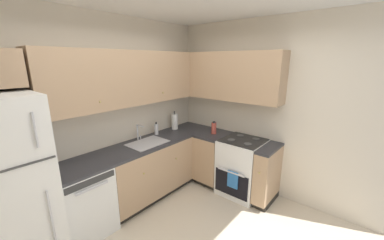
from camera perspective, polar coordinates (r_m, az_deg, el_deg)
wall_back at (r=3.36m, az=-20.91°, el=1.18°), size 3.54×0.05×2.67m
wall_right at (r=3.62m, az=18.78°, el=2.32°), size 0.05×3.29×2.67m
refrigerator at (r=2.76m, az=-40.05°, el=-14.04°), size 0.75×0.76×1.80m
dishwasher at (r=3.19m, az=-25.97°, el=-17.93°), size 0.60×0.63×0.85m
lower_cabinets_back at (r=3.63m, az=-11.12°, el=-12.40°), size 1.41×0.62×0.85m
countertop_back at (r=3.45m, az=-11.49°, el=-5.93°), size 2.62×0.60×0.03m
lower_cabinets_right at (r=3.83m, az=9.12°, el=-10.79°), size 0.62×1.29×0.85m
countertop_right at (r=3.66m, az=9.37°, el=-4.60°), size 0.60×1.29×0.03m
oven_range at (r=3.73m, az=12.51°, el=-11.33°), size 0.68×0.62×1.04m
upper_cabinets_back at (r=3.26m, az=-16.16°, el=10.07°), size 2.30×0.34×0.74m
upper_cabinets_right at (r=3.69m, az=8.37°, el=10.98°), size 0.32×1.84×0.74m
sink at (r=3.44m, az=-11.10°, el=-6.38°), size 0.56×0.40×0.10m
faucet at (r=3.54m, az=-13.35°, el=-2.70°), size 0.07×0.16×0.25m
soap_bottle at (r=3.77m, az=-8.99°, el=-2.26°), size 0.06×0.06×0.21m
paper_towel_roll at (r=4.01m, az=-4.41°, el=-0.37°), size 0.11×0.11×0.34m
oil_bottle at (r=3.78m, az=5.53°, el=-2.02°), size 0.08×0.08×0.21m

